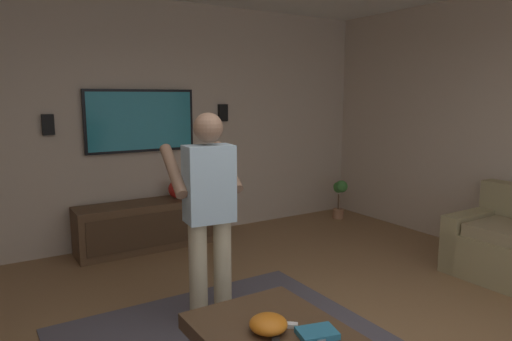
{
  "coord_description": "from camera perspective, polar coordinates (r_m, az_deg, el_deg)",
  "views": [
    {
      "loc": [
        -2.01,
        1.65,
        1.76
      ],
      "look_at": [
        1.1,
        -0.3,
        1.16
      ],
      "focal_mm": 32.26,
      "sensor_mm": 36.0,
      "label": 1
    }
  ],
  "objects": [
    {
      "name": "wall_speaker_right",
      "position": [
        5.35,
        -24.39,
        5.2
      ],
      "size": [
        0.06,
        0.12,
        0.22
      ],
      "primitive_type": "cube",
      "color": "black"
    },
    {
      "name": "potted_plant_short",
      "position": [
        6.77,
        10.31,
        -2.85
      ],
      "size": [
        0.25,
        0.18,
        0.56
      ],
      "color": "#9E6B4C",
      "rests_on": "ground"
    },
    {
      "name": "remote_black",
      "position": [
        2.76,
        2.51,
        -19.96
      ],
      "size": [
        0.15,
        0.12,
        0.02
      ],
      "primitive_type": "cube",
      "rotation": [
        0.0,
        0.0,
        5.66
      ],
      "color": "black",
      "rests_on": "coffee_table"
    },
    {
      "name": "remote_white",
      "position": [
        2.89,
        3.63,
        -18.54
      ],
      "size": [
        0.13,
        0.14,
        0.02
      ],
      "primitive_type": "cube",
      "rotation": [
        0.0,
        0.0,
        0.84
      ],
      "color": "white",
      "rests_on": "coffee_table"
    },
    {
      "name": "wall_back_tv",
      "position": [
        5.63,
        -15.06,
        5.62
      ],
      "size": [
        0.1,
        6.73,
        2.87
      ],
      "primitive_type": "cube",
      "color": "#BCA893",
      "rests_on": "ground"
    },
    {
      "name": "bowl",
      "position": [
        2.81,
        1.54,
        -18.49
      ],
      "size": [
        0.22,
        0.22,
        0.1
      ],
      "primitive_type": "ellipsoid",
      "color": "orange",
      "rests_on": "coffee_table"
    },
    {
      "name": "tv",
      "position": [
        5.56,
        -14.09,
        6.0
      ],
      "size": [
        0.05,
        1.29,
        0.73
      ],
      "rotation": [
        0.0,
        0.0,
        3.14
      ],
      "color": "black"
    },
    {
      "name": "media_console",
      "position": [
        5.53,
        -12.83,
        -6.57
      ],
      "size": [
        0.45,
        1.7,
        0.55
      ],
      "rotation": [
        0.0,
        0.0,
        3.14
      ],
      "color": "#513823",
      "rests_on": "ground"
    },
    {
      "name": "person_standing",
      "position": [
        3.51,
        -5.89,
        -4.44
      ],
      "size": [
        0.57,
        0.58,
        1.64
      ],
      "rotation": [
        0.0,
        0.0,
        -0.1
      ],
      "color": "#C6B793",
      "rests_on": "ground"
    },
    {
      "name": "wall_speaker_left",
      "position": [
        6.0,
        -4.13,
        7.15
      ],
      "size": [
        0.06,
        0.12,
        0.22
      ],
      "primitive_type": "cube",
      "color": "black"
    },
    {
      "name": "book",
      "position": [
        2.81,
        7.58,
        -19.36
      ],
      "size": [
        0.21,
        0.25,
        0.04
      ],
      "primitive_type": "cube",
      "rotation": [
        0.0,
        0.0,
        4.46
      ],
      "color": "teal",
      "rests_on": "coffee_table"
    },
    {
      "name": "vase_round",
      "position": [
        5.57,
        -9.71,
        -2.28
      ],
      "size": [
        0.22,
        0.22,
        0.22
      ],
      "primitive_type": "sphere",
      "color": "red",
      "rests_on": "media_console"
    }
  ]
}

